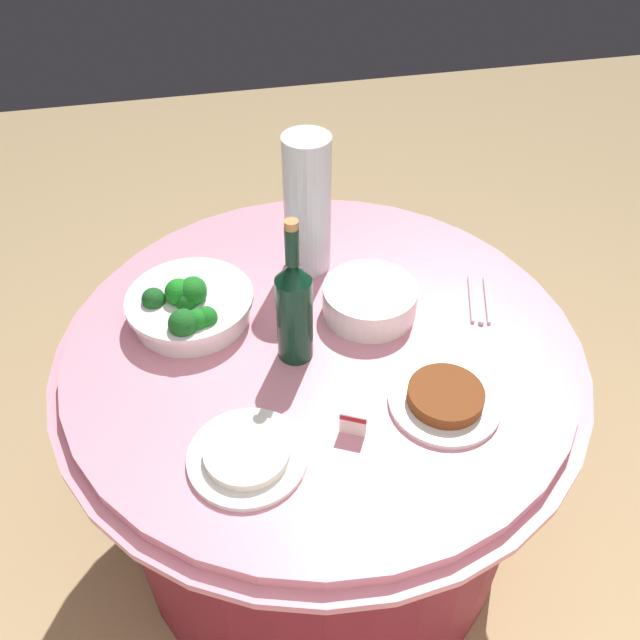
% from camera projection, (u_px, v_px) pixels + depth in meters
% --- Properties ---
extents(ground_plane, '(6.00, 6.00, 0.00)m').
position_uv_depth(ground_plane, '(320.00, 517.00, 1.93)').
color(ground_plane, tan).
extents(buffet_table, '(1.16, 1.16, 0.74)m').
position_uv_depth(buffet_table, '(320.00, 439.00, 1.68)').
color(buffet_table, maroon).
rests_on(buffet_table, ground_plane).
extents(broccoli_bowl, '(0.28, 0.28, 0.11)m').
position_uv_depth(broccoli_bowl, '(189.00, 305.00, 1.44)').
color(broccoli_bowl, white).
rests_on(broccoli_bowl, buffet_table).
extents(plate_stack, '(0.21, 0.21, 0.07)m').
position_uv_depth(plate_stack, '(370.00, 300.00, 1.47)').
color(plate_stack, white).
rests_on(plate_stack, buffet_table).
extents(wine_bottle, '(0.07, 0.07, 0.34)m').
position_uv_depth(wine_bottle, '(294.00, 308.00, 1.31)').
color(wine_bottle, '#0D301E').
rests_on(wine_bottle, buffet_table).
extents(decorative_fruit_vase, '(0.11, 0.11, 0.34)m').
position_uv_depth(decorative_fruit_vase, '(307.00, 209.00, 1.51)').
color(decorative_fruit_vase, silver).
rests_on(decorative_fruit_vase, buffet_table).
extents(serving_tongs, '(0.09, 0.17, 0.01)m').
position_uv_depth(serving_tongs, '(479.00, 301.00, 1.51)').
color(serving_tongs, silver).
rests_on(serving_tongs, buffet_table).
extents(food_plate_stir_fry, '(0.22, 0.22, 0.04)m').
position_uv_depth(food_plate_stir_fry, '(445.00, 399.00, 1.28)').
color(food_plate_stir_fry, white).
rests_on(food_plate_stir_fry, buffet_table).
extents(food_plate_rice, '(0.22, 0.22, 0.03)m').
position_uv_depth(food_plate_rice, '(247.00, 455.00, 1.19)').
color(food_plate_rice, white).
rests_on(food_plate_rice, buffet_table).
extents(label_placard_front, '(0.05, 0.03, 0.05)m').
position_uv_depth(label_placard_front, '(353.00, 423.00, 1.22)').
color(label_placard_front, white).
rests_on(label_placard_front, buffet_table).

